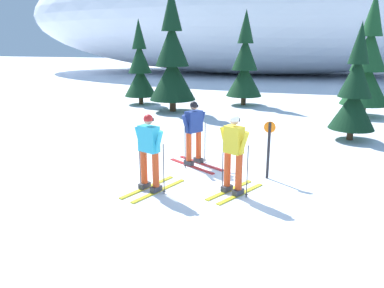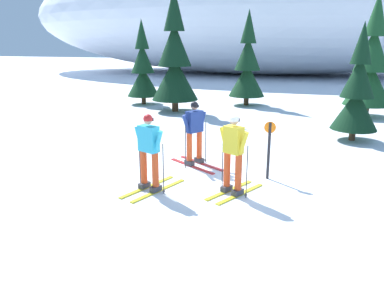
% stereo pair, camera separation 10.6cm
% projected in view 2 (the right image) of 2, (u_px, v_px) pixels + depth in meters
% --- Properties ---
extents(ground_plane, '(120.00, 120.00, 0.00)m').
position_uv_depth(ground_plane, '(239.00, 188.00, 8.81)').
color(ground_plane, white).
extents(skier_cyan_jacket, '(1.08, 1.76, 1.78)m').
position_uv_depth(skier_cyan_jacket, '(149.00, 151.00, 8.41)').
color(skier_cyan_jacket, gold).
rests_on(skier_cyan_jacket, ground).
extents(skier_navy_jacket, '(1.67, 1.30, 1.76)m').
position_uv_depth(skier_navy_jacket, '(195.00, 132.00, 10.22)').
color(skier_navy_jacket, red).
rests_on(skier_navy_jacket, ground).
extents(skier_yellow_jacket, '(1.13, 1.59, 1.81)m').
position_uv_depth(skier_yellow_jacket, '(233.00, 153.00, 8.22)').
color(skier_yellow_jacket, gold).
rests_on(skier_yellow_jacket, ground).
extents(pine_tree_far_left, '(1.70, 1.70, 4.39)m').
position_uv_depth(pine_tree_far_left, '(143.00, 69.00, 19.87)').
color(pine_tree_far_left, '#47301E').
rests_on(pine_tree_far_left, ground).
extents(pine_tree_left, '(2.20, 2.20, 5.69)m').
position_uv_depth(pine_tree_left, '(175.00, 61.00, 17.65)').
color(pine_tree_left, '#47301E').
rests_on(pine_tree_left, ground).
extents(pine_tree_center_left, '(1.87, 1.87, 4.83)m').
position_uv_depth(pine_tree_center_left, '(247.00, 66.00, 19.49)').
color(pine_tree_center_left, '#47301E').
rests_on(pine_tree_center_left, ground).
extents(pine_tree_center_right, '(1.52, 1.52, 3.93)m').
position_uv_depth(pine_tree_center_right, '(357.00, 92.00, 12.56)').
color(pine_tree_center_right, '#47301E').
rests_on(pine_tree_center_right, ground).
extents(pine_tree_right, '(2.05, 2.05, 5.32)m').
position_uv_depth(pine_tree_right, '(371.00, 66.00, 16.42)').
color(pine_tree_right, '#47301E').
rests_on(pine_tree_right, ground).
extents(snow_ridge_background, '(48.56, 21.80, 11.60)m').
position_uv_depth(snow_ridge_background, '(262.00, 14.00, 37.08)').
color(snow_ridge_background, white).
rests_on(snow_ridge_background, ground).
extents(trail_marker_post, '(0.28, 0.07, 1.44)m').
position_uv_depth(trail_marker_post, '(269.00, 147.00, 9.19)').
color(trail_marker_post, black).
rests_on(trail_marker_post, ground).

